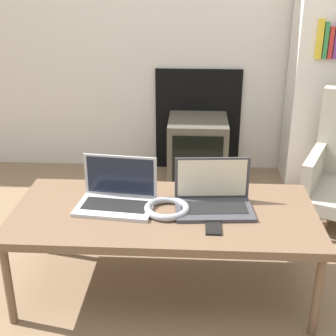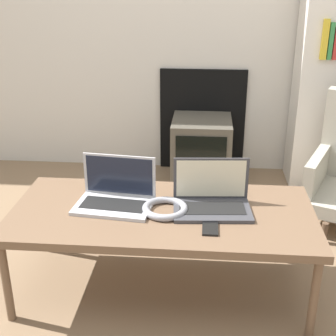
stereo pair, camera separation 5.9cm
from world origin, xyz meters
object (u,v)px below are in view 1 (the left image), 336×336
headphones (167,209)px  laptop_right (213,198)px  tv (197,150)px  laptop_left (117,195)px  phone (213,226)px

headphones → laptop_right: bearing=15.7°
laptop_right → tv: (-0.06, 1.23, -0.23)m
laptop_left → laptop_right: (0.43, 0.00, 0.00)m
laptop_left → headphones: 0.24m
phone → tv: size_ratio=0.30×
laptop_right → phone: (-0.00, -0.18, -0.04)m
laptop_left → headphones: size_ratio=1.78×
laptop_right → headphones: 0.21m
laptop_right → tv: laptop_right is taller
phone → tv: 1.42m
laptop_left → laptop_right: same height
laptop_right → phone: laptop_right is taller
tv → phone: bearing=-87.6°
laptop_right → headphones: bearing=-168.8°
laptop_left → phone: (0.42, -0.18, -0.04)m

